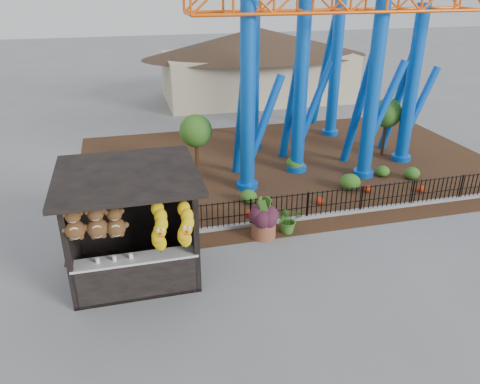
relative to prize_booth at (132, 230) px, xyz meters
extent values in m
plane|color=slate|center=(3.02, -0.89, -1.54)|extent=(120.00, 120.00, 0.00)
cube|color=#331E11|center=(7.02, 7.11, -1.54)|extent=(18.00, 12.00, 0.02)
cube|color=gray|center=(7.02, 2.11, -1.48)|extent=(18.00, 0.18, 0.12)
cube|color=black|center=(0.02, 0.31, -1.49)|extent=(3.20, 2.60, 0.10)
cube|color=black|center=(0.02, 1.55, -0.04)|extent=(3.20, 0.12, 3.00)
cube|color=black|center=(-1.52, 0.31, -0.04)|extent=(0.12, 2.60, 3.00)
cube|color=black|center=(1.56, 0.31, -0.04)|extent=(0.12, 2.60, 3.00)
cube|color=black|center=(0.02, 0.06, 1.52)|extent=(3.50, 3.40, 0.12)
cube|color=black|center=(-1.51, -0.92, -0.04)|extent=(0.14, 0.14, 3.00)
cube|color=black|center=(1.55, -0.92, -0.04)|extent=(0.14, 0.14, 3.00)
cube|color=black|center=(0.02, -0.74, -0.99)|extent=(3.00, 0.50, 1.10)
cube|color=silver|center=(0.02, -0.74, -0.42)|extent=(3.10, 0.55, 0.06)
cylinder|color=black|center=(0.02, -1.14, 1.31)|extent=(2.90, 0.04, 0.04)
cylinder|color=blue|center=(4.52, 5.11, 1.96)|extent=(0.56, 0.56, 7.00)
cylinder|color=blue|center=(4.52, 5.11, -1.42)|extent=(0.84, 0.84, 0.24)
cylinder|color=blue|center=(7.02, 6.31, 2.11)|extent=(0.56, 0.56, 7.30)
cylinder|color=blue|center=(7.02, 6.31, -1.42)|extent=(0.84, 0.84, 0.24)
cylinder|color=blue|center=(9.52, 5.11, 2.21)|extent=(0.56, 0.56, 7.50)
cylinder|color=blue|center=(9.52, 5.11, -1.42)|extent=(0.84, 0.84, 0.24)
cylinder|color=blue|center=(12.02, 6.31, 1.76)|extent=(0.56, 0.56, 6.60)
cylinder|color=blue|center=(12.02, 6.31, -1.42)|extent=(0.84, 0.84, 0.24)
cylinder|color=blue|center=(6.02, 9.61, 3.21)|extent=(0.56, 0.56, 9.50)
cylinder|color=blue|center=(6.02, 9.61, -1.42)|extent=(0.84, 0.84, 0.24)
cylinder|color=blue|center=(10.52, 10.61, 3.71)|extent=(0.56, 0.56, 10.50)
cylinder|color=blue|center=(10.52, 10.61, -1.42)|extent=(0.84, 0.84, 0.24)
cylinder|color=blue|center=(4.52, 6.01, 1.08)|extent=(0.36, 2.21, 5.85)
cylinder|color=blue|center=(5.22, 5.41, 0.91)|extent=(1.62, 0.32, 3.73)
cylinder|color=blue|center=(7.02, 7.21, 1.19)|extent=(0.36, 2.29, 6.10)
cylinder|color=blue|center=(7.72, 6.61, 1.01)|extent=(1.67, 0.32, 3.88)
cylinder|color=blue|center=(9.52, 6.01, 1.27)|extent=(0.36, 2.34, 6.26)
cylinder|color=blue|center=(10.22, 5.41, 1.08)|extent=(1.71, 0.32, 3.99)
cylinder|color=blue|center=(12.02, 7.21, 0.93)|extent=(0.36, 2.10, 5.53)
cylinder|color=blue|center=(12.72, 6.61, 0.77)|extent=(1.54, 0.32, 3.52)
cylinder|color=brown|center=(4.02, 1.35, -1.24)|extent=(0.85, 0.85, 0.62)
ellipsoid|color=#351522|center=(4.02, 1.35, -0.61)|extent=(0.70, 0.70, 0.64)
imported|color=#215D1B|center=(4.88, 1.43, -1.09)|extent=(0.84, 0.74, 0.90)
ellipsoid|color=#2E5B1A|center=(4.22, 3.83, -1.29)|extent=(0.60, 0.60, 0.48)
ellipsoid|color=#2E5B1A|center=(8.32, 3.95, -1.22)|extent=(0.78, 0.78, 0.63)
ellipsoid|color=#2E5B1A|center=(10.23, 4.81, -1.30)|extent=(0.56, 0.56, 0.45)
ellipsoid|color=#2E5B1A|center=(6.97, 6.38, -1.23)|extent=(0.74, 0.74, 0.59)
ellipsoid|color=#2E5B1A|center=(11.24, 4.26, -1.28)|extent=(0.62, 0.62, 0.49)
sphere|color=red|center=(3.94, 2.70, -1.39)|extent=(0.28, 0.28, 0.28)
sphere|color=red|center=(6.66, 3.02, -1.39)|extent=(0.28, 0.28, 0.28)
sphere|color=red|center=(8.87, 3.54, -1.39)|extent=(0.28, 0.28, 0.28)
sphere|color=red|center=(10.83, 3.04, -1.39)|extent=(0.28, 0.28, 0.28)
cube|color=#BFAD8C|center=(9.02, 19.11, -0.04)|extent=(12.00, 6.00, 3.00)
cone|color=#332319|center=(9.02, 19.11, 2.36)|extent=(15.00, 15.00, 1.80)
camera|label=1|loc=(0.07, -10.97, 5.97)|focal=35.00mm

